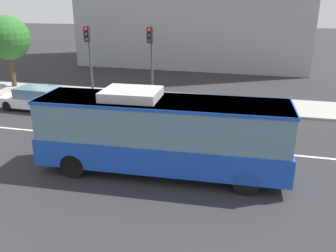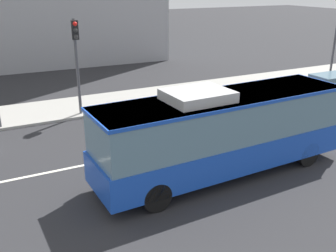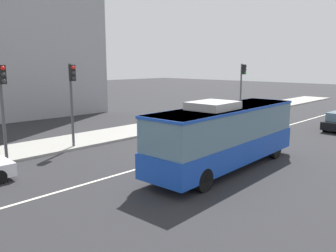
{
  "view_description": "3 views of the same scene",
  "coord_description": "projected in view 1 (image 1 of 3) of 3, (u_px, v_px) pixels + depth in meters",
  "views": [
    {
      "loc": [
        2.94,
        -15.73,
        6.78
      ],
      "look_at": [
        -0.55,
        -1.53,
        1.5
      ],
      "focal_mm": 37.67,
      "sensor_mm": 36.0,
      "label": 1
    },
    {
      "loc": [
        -8.32,
        -14.1,
        6.99
      ],
      "look_at": [
        -1.93,
        -1.38,
        1.64
      ],
      "focal_mm": 41.48,
      "sensor_mm": 36.0,
      "label": 2
    },
    {
      "loc": [
        -14.48,
        -12.48,
        5.17
      ],
      "look_at": [
        -1.57,
        -0.13,
        1.94
      ],
      "focal_mm": 36.68,
      "sensor_mm": 36.0,
      "label": 3
    }
  ],
  "objects": [
    {
      "name": "sedan_white",
      "position": [
        36.0,
        98.0,
        22.74
      ],
      "size": [
        4.57,
        1.99,
        1.46
      ],
      "rotation": [
        0.0,
        0.0,
        3.1
      ],
      "color": "white",
      "rests_on": "ground_plane"
    },
    {
      "name": "traffic_light_mid_block",
      "position": [
        151.0,
        53.0,
        22.39
      ],
      "size": [
        0.34,
        0.62,
        5.2
      ],
      "rotation": [
        0.0,
        0.0,
        -1.65
      ],
      "color": "#47474C",
      "rests_on": "ground_plane"
    },
    {
      "name": "sidewalk_kerb",
      "position": [
        207.0,
        103.0,
        24.21
      ],
      "size": [
        80.0,
        3.92,
        0.14
      ],
      "primitive_type": "cube",
      "color": "#9E9B93",
      "rests_on": "ground_plane"
    },
    {
      "name": "ground_plane",
      "position": [
        186.0,
        145.0,
        17.33
      ],
      "size": [
        160.0,
        160.0,
        0.0
      ],
      "primitive_type": "plane",
      "color": "#28282B"
    },
    {
      "name": "lane_centre_line",
      "position": [
        186.0,
        145.0,
        17.33
      ],
      "size": [
        76.0,
        0.16,
        0.01
      ],
      "primitive_type": "cube",
      "color": "silver",
      "rests_on": "ground_plane"
    },
    {
      "name": "street_tree_kerbside_left",
      "position": [
        7.0,
        38.0,
        27.21
      ],
      "size": [
        3.41,
        3.41,
        5.66
      ],
      "color": "#4C3823",
      "rests_on": "ground_plane"
    },
    {
      "name": "transit_bus",
      "position": [
        161.0,
        131.0,
        14.04
      ],
      "size": [
        10.09,
        2.89,
        3.46
      ],
      "rotation": [
        0.0,
        0.0,
        0.04
      ],
      "color": "#1947B7",
      "rests_on": "ground_plane"
    },
    {
      "name": "traffic_light_far_corner",
      "position": [
        89.0,
        51.0,
        23.07
      ],
      "size": [
        0.33,
        0.62,
        5.2
      ],
      "rotation": [
        0.0,
        0.0,
        -1.53
      ],
      "color": "#47474C",
      "rests_on": "ground_plane"
    }
  ]
}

